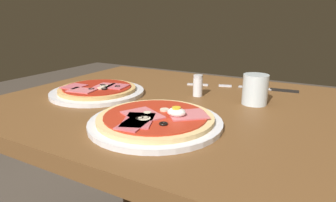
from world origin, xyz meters
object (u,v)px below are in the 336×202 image
pizza_across_left (98,91)px  water_glass_near (255,91)px  pizza_foreground (156,120)px  salt_shaker (198,86)px  fork (206,85)px  knife (272,89)px  dining_table (174,142)px

pizza_across_left → water_glass_near: (0.46, 0.14, 0.03)m
pizza_foreground → salt_shaker: bearing=93.3°
pizza_across_left → fork: bearing=47.0°
pizza_across_left → water_glass_near: size_ratio=3.47×
knife → pizza_foreground: bearing=-110.6°
water_glass_near → knife: water_glass_near is taller
fork → salt_shaker: (0.03, -0.14, 0.03)m
pizza_foreground → pizza_across_left: bearing=155.1°
dining_table → pizza_across_left: 0.29m
pizza_across_left → water_glass_near: 0.48m
dining_table → salt_shaker: (0.04, 0.09, 0.16)m
water_glass_near → fork: bearing=145.6°
dining_table → knife: size_ratio=5.25×
salt_shaker → pizza_across_left: bearing=-154.8°
water_glass_near → knife: (0.02, 0.19, -0.03)m
pizza_foreground → fork: size_ratio=2.00×
fork → pizza_across_left: bearing=-133.0°
water_glass_near → fork: 0.25m
pizza_foreground → knife: (0.18, 0.47, -0.01)m
dining_table → pizza_foreground: bearing=-74.8°
dining_table → pizza_across_left: bearing=-168.7°
dining_table → pizza_across_left: (-0.25, -0.05, 0.14)m
dining_table → pizza_foreground: 0.25m
pizza_foreground → water_glass_near: water_glass_near is taller
pizza_foreground → knife: size_ratio=1.58×
dining_table → water_glass_near: bearing=22.2°
water_glass_near → fork: (-0.20, 0.14, -0.03)m
pizza_foreground → water_glass_near: 0.32m
dining_table → water_glass_near: (0.21, 0.09, 0.17)m
fork → salt_shaker: bearing=-78.0°
pizza_foreground → salt_shaker: 0.28m
fork → water_glass_near: bearing=-34.4°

